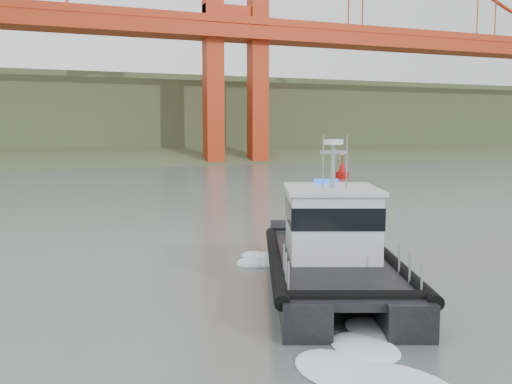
# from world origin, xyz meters

# --- Properties ---
(ground) EXTENTS (400.00, 400.00, 0.00)m
(ground) POSITION_xyz_m (0.00, 0.00, 0.00)
(ground) COLOR #505F5A
(ground) RESTS_ON ground
(headlands) EXTENTS (500.00, 105.36, 27.12)m
(headlands) POSITION_xyz_m (0.00, 125.50, 7.05)
(headlands) COLOR #3D4C2B
(headlands) RESTS_ON ground
(patrol_boat) EXTENTS (7.86, 12.09, 5.51)m
(patrol_boat) POSITION_xyz_m (0.19, -0.20, 1.38)
(patrol_boat) COLOR black
(patrol_boat) RESTS_ON ground
(nav_buoy) EXTENTS (1.56, 1.56, 3.25)m
(nav_buoy) POSITION_xyz_m (23.57, 40.73, 0.85)
(nav_buoy) COLOR #A10C0B
(nav_buoy) RESTS_ON ground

